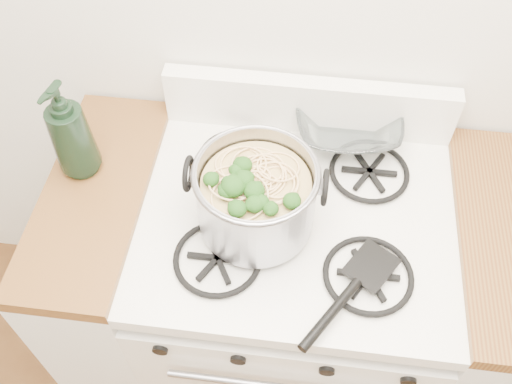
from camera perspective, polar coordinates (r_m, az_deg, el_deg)
name	(u,v)px	position (r m, az deg, el deg)	size (l,w,h in m)	color
gas_range	(289,303)	(1.78, 3.27, -11.01)	(0.76, 0.66, 0.92)	white
counter_left	(127,280)	(1.83, -12.76, -8.53)	(0.25, 0.65, 0.92)	silver
stock_pot	(256,197)	(1.27, 0.00, -0.50)	(0.31, 0.28, 0.19)	#95959E
spatula	(372,264)	(1.29, 11.50, -7.11)	(0.29, 0.31, 0.02)	black
glass_bowl	(347,127)	(1.54, 9.09, 6.45)	(0.11, 0.11, 0.03)	white
bottle	(69,130)	(1.41, -18.18, 5.91)	(0.11, 0.11, 0.27)	black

